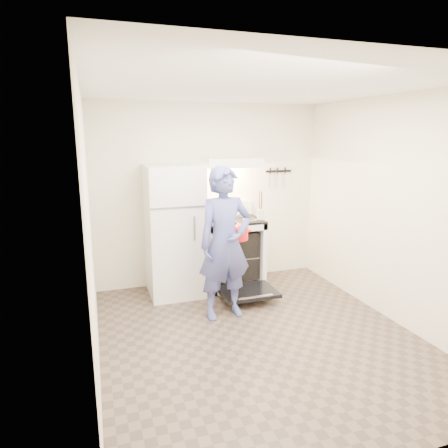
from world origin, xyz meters
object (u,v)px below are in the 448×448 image
Objects in this scene: stove_body at (232,253)px; dutch_oven at (235,233)px; tea_kettle at (218,209)px; person at (225,244)px; refrigerator at (174,231)px.

dutch_oven is (-0.19, -0.63, 0.45)m from stove_body.
tea_kettle is 0.72m from dutch_oven.
person reaches higher than stove_body.
refrigerator reaches higher than stove_body.
dutch_oven is (-0.01, -0.70, -0.18)m from tea_kettle.
person is (0.40, -0.87, 0.02)m from refrigerator.
person is at bearing -103.02° from tea_kettle.
dutch_oven is at bearing 45.39° from person.
refrigerator is at bearing -178.23° from stove_body.
refrigerator is 0.96m from person.
stove_body is at bearing 73.14° from dutch_oven.
tea_kettle reaches higher than stove_body.
tea_kettle is (0.63, 0.09, 0.24)m from refrigerator.
stove_body is 0.53× the size of person.
tea_kettle is at bearing 71.47° from person.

